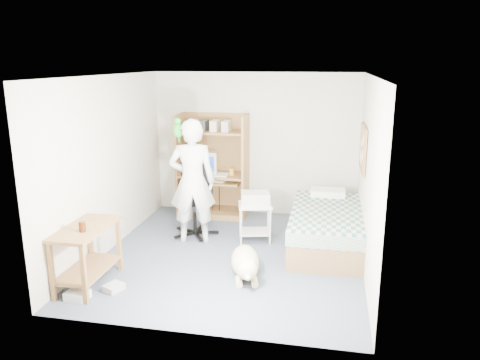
{
  "coord_description": "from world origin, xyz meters",
  "views": [
    {
      "loc": [
        1.3,
        -6.04,
        2.7
      ],
      "look_at": [
        0.07,
        0.24,
        1.05
      ],
      "focal_mm": 35.0,
      "sensor_mm": 36.0,
      "label": 1
    }
  ],
  "objects_px": {
    "computer_hutch": "(213,170)",
    "dog": "(245,262)",
    "office_chair": "(195,209)",
    "printer_cart": "(255,216)",
    "person": "(192,182)",
    "bed": "(326,227)",
    "side_desk": "(87,247)"
  },
  "relations": [
    {
      "from": "office_chair",
      "to": "person",
      "type": "relative_size",
      "value": 0.6
    },
    {
      "from": "bed",
      "to": "office_chair",
      "type": "bearing_deg",
      "value": 176.74
    },
    {
      "from": "computer_hutch",
      "to": "office_chair",
      "type": "relative_size",
      "value": 1.59
    },
    {
      "from": "side_desk",
      "to": "person",
      "type": "bearing_deg",
      "value": 62.05
    },
    {
      "from": "bed",
      "to": "office_chair",
      "type": "height_order",
      "value": "office_chair"
    },
    {
      "from": "printer_cart",
      "to": "side_desk",
      "type": "bearing_deg",
      "value": -147.16
    },
    {
      "from": "dog",
      "to": "printer_cart",
      "type": "xyz_separation_m",
      "value": [
        -0.08,
        1.21,
        0.21
      ]
    },
    {
      "from": "office_chair",
      "to": "side_desk",
      "type": "bearing_deg",
      "value": -124.86
    },
    {
      "from": "person",
      "to": "printer_cart",
      "type": "relative_size",
      "value": 3.17
    },
    {
      "from": "office_chair",
      "to": "printer_cart",
      "type": "bearing_deg",
      "value": -19.66
    },
    {
      "from": "bed",
      "to": "printer_cart",
      "type": "relative_size",
      "value": 3.4
    },
    {
      "from": "office_chair",
      "to": "printer_cart",
      "type": "xyz_separation_m",
      "value": [
        0.98,
        -0.12,
        -0.01
      ]
    },
    {
      "from": "computer_hutch",
      "to": "dog",
      "type": "relative_size",
      "value": 1.62
    },
    {
      "from": "person",
      "to": "printer_cart",
      "type": "bearing_deg",
      "value": 179.01
    },
    {
      "from": "computer_hutch",
      "to": "dog",
      "type": "bearing_deg",
      "value": -66.76
    },
    {
      "from": "bed",
      "to": "dog",
      "type": "distance_m",
      "value": 1.58
    },
    {
      "from": "person",
      "to": "dog",
      "type": "height_order",
      "value": "person"
    },
    {
      "from": "computer_hutch",
      "to": "dog",
      "type": "height_order",
      "value": "computer_hutch"
    },
    {
      "from": "computer_hutch",
      "to": "office_chair",
      "type": "height_order",
      "value": "computer_hutch"
    },
    {
      "from": "computer_hutch",
      "to": "side_desk",
      "type": "relative_size",
      "value": 1.8
    },
    {
      "from": "bed",
      "to": "side_desk",
      "type": "relative_size",
      "value": 2.02
    },
    {
      "from": "side_desk",
      "to": "office_chair",
      "type": "relative_size",
      "value": 0.88
    },
    {
      "from": "dog",
      "to": "printer_cart",
      "type": "distance_m",
      "value": 1.23
    },
    {
      "from": "office_chair",
      "to": "dog",
      "type": "bearing_deg",
      "value": -64.07
    },
    {
      "from": "office_chair",
      "to": "printer_cart",
      "type": "relative_size",
      "value": 1.91
    },
    {
      "from": "computer_hutch",
      "to": "side_desk",
      "type": "xyz_separation_m",
      "value": [
        -0.85,
        -2.94,
        -0.33
      ]
    },
    {
      "from": "person",
      "to": "bed",
      "type": "bearing_deg",
      "value": 173.11
    },
    {
      "from": "dog",
      "to": "printer_cart",
      "type": "bearing_deg",
      "value": 79.73
    },
    {
      "from": "computer_hutch",
      "to": "printer_cart",
      "type": "xyz_separation_m",
      "value": [
        0.93,
        -1.13,
        -0.43
      ]
    },
    {
      "from": "side_desk",
      "to": "bed",
      "type": "bearing_deg",
      "value": 32.5
    },
    {
      "from": "person",
      "to": "office_chair",
      "type": "bearing_deg",
      "value": -90.91
    },
    {
      "from": "dog",
      "to": "person",
      "type": "bearing_deg",
      "value": 120.3
    }
  ]
}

